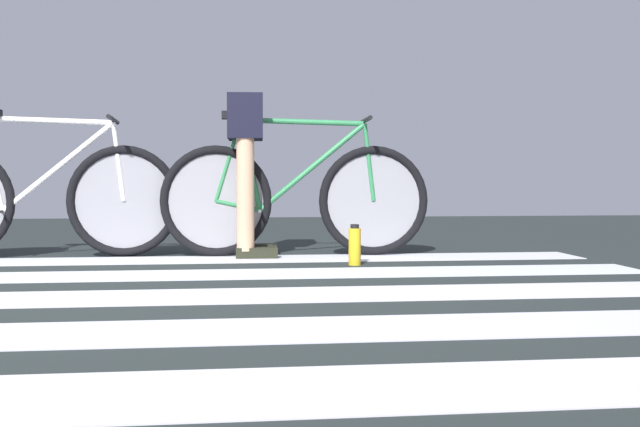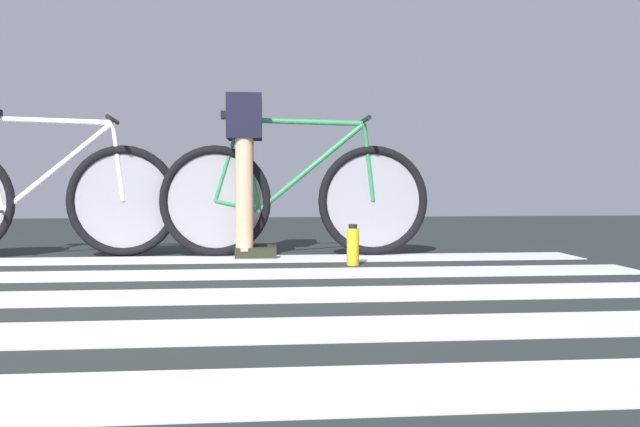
# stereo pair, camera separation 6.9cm
# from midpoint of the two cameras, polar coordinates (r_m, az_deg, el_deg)

# --- Properties ---
(ground) EXTENTS (18.00, 14.00, 0.02)m
(ground) POSITION_cam_midpoint_polar(r_m,az_deg,el_deg) (3.26, -15.12, -6.54)
(ground) COLOR #222928
(crosswalk_markings) EXTENTS (5.41, 4.26, 0.00)m
(crosswalk_markings) POSITION_cam_midpoint_polar(r_m,az_deg,el_deg) (3.01, -15.59, -7.07)
(crosswalk_markings) COLOR silver
(crosswalk_markings) RESTS_ON ground
(bicycle_1_of_2) EXTENTS (1.74, 0.52, 0.93)m
(bicycle_1_of_2) POSITION_cam_midpoint_polar(r_m,az_deg,el_deg) (5.03, -2.25, 1.24)
(bicycle_1_of_2) COLOR black
(bicycle_1_of_2) RESTS_ON ground
(cyclist_1_of_2) EXTENTS (0.32, 0.42, 1.03)m
(cyclist_1_of_2) POSITION_cam_midpoint_polar(r_m,az_deg,el_deg) (5.03, -5.81, 4.45)
(cyclist_1_of_2) COLOR tan
(cyclist_1_of_2) RESTS_ON ground
(bicycle_2_of_2) EXTENTS (1.74, 0.52, 0.93)m
(bicycle_2_of_2) POSITION_cam_midpoint_polar(r_m,az_deg,el_deg) (5.22, -20.19, 1.13)
(bicycle_2_of_2) COLOR black
(bicycle_2_of_2) RESTS_ON ground
(water_bottle) EXTENTS (0.07, 0.07, 0.24)m
(water_bottle) POSITION_cam_midpoint_polar(r_m,az_deg,el_deg) (4.51, 2.12, -2.37)
(water_bottle) COLOR gold
(water_bottle) RESTS_ON ground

